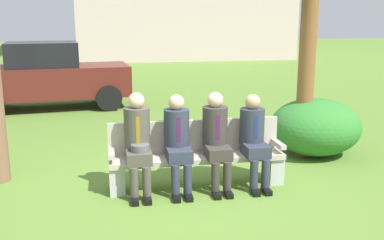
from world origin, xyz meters
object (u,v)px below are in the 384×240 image
(park_bench, at_px, (197,155))
(shrub_near_bench, at_px, (315,127))
(seated_man_centerright, at_px, (216,136))
(seated_man_leftmost, at_px, (138,139))
(seated_man_rightmost, at_px, (254,135))
(parked_car_near, at_px, (49,76))
(seated_man_centerleft, at_px, (178,138))

(park_bench, height_order, shrub_near_bench, shrub_near_bench)
(park_bench, relative_size, seated_man_centerright, 1.82)
(seated_man_leftmost, height_order, seated_man_rightmost, seated_man_leftmost)
(seated_man_rightmost, distance_m, shrub_near_bench, 1.89)
(park_bench, bearing_deg, parked_car_near, 113.80)
(seated_man_rightmost, bearing_deg, shrub_near_bench, 38.01)
(seated_man_centerright, bearing_deg, shrub_near_bench, 29.87)
(park_bench, xyz_separation_m, seated_man_centerright, (0.24, -0.13, 0.29))
(shrub_near_bench, xyz_separation_m, parked_car_near, (-4.86, 4.91, 0.36))
(seated_man_centerleft, xyz_separation_m, parked_car_near, (-2.34, 6.07, 0.12))
(shrub_near_bench, relative_size, parked_car_near, 0.38)
(shrub_near_bench, bearing_deg, park_bench, -155.57)
(seated_man_centerleft, bearing_deg, seated_man_centerright, 0.17)
(seated_man_centerleft, height_order, seated_man_rightmost, seated_man_centerleft)
(seated_man_leftmost, bearing_deg, park_bench, 9.34)
(seated_man_leftmost, xyz_separation_m, shrub_near_bench, (3.05, 1.15, -0.26))
(park_bench, distance_m, seated_man_centerleft, 0.42)
(seated_man_centerright, distance_m, shrub_near_bench, 2.32)
(seated_man_leftmost, distance_m, parked_car_near, 6.33)
(seated_man_centerleft, distance_m, seated_man_rightmost, 1.05)
(seated_man_leftmost, relative_size, parked_car_near, 0.33)
(seated_man_rightmost, bearing_deg, seated_man_centerright, 179.50)
(seated_man_rightmost, bearing_deg, seated_man_centerleft, 179.83)
(shrub_near_bench, bearing_deg, seated_man_rightmost, -141.99)
(shrub_near_bench, bearing_deg, parked_car_near, 134.70)
(park_bench, relative_size, shrub_near_bench, 1.55)
(seated_man_centerright, bearing_deg, seated_man_rightmost, -0.50)
(seated_man_leftmost, relative_size, seated_man_rightmost, 1.06)
(seated_man_rightmost, relative_size, parked_car_near, 0.31)
(seated_man_leftmost, bearing_deg, shrub_near_bench, 20.70)
(shrub_near_bench, distance_m, parked_car_near, 6.92)
(seated_man_centerright, height_order, shrub_near_bench, seated_man_centerright)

